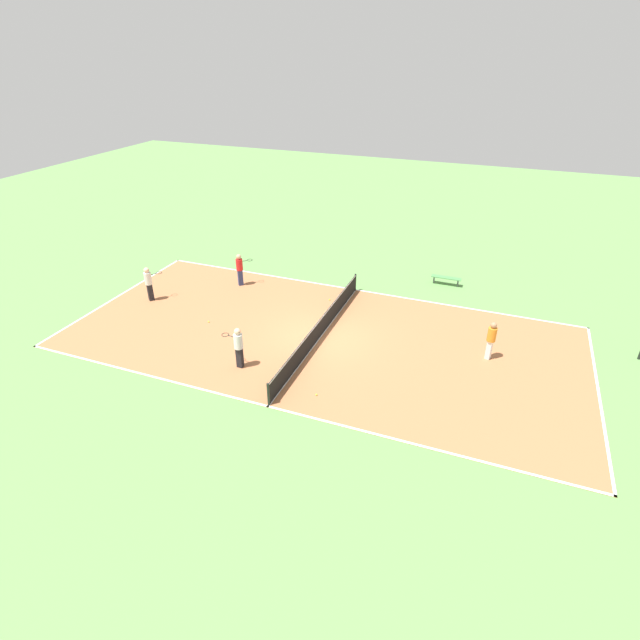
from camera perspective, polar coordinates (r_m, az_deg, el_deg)
The scene contains 11 objects.
ground_plane at distance 22.65m, azimuth 0.00°, elevation -1.99°, with size 80.00×80.00×0.00m, color #60934C.
court_surface at distance 22.64m, azimuth 0.00°, elevation -1.97°, with size 10.69×22.94×0.02m.
tennis_net at distance 22.38m, azimuth 0.00°, elevation -0.87°, with size 10.49×0.10×0.96m.
bench at distance 28.30m, azimuth 14.22°, elevation 4.65°, with size 0.36×1.60×0.45m.
player_far_white at distance 26.88m, azimuth -18.99°, elevation 4.19°, with size 0.96×0.79×1.81m.
player_near_white at distance 20.34m, azimuth -9.31°, elevation -2.82°, with size 0.39×0.95×1.81m.
player_coach_red at distance 27.45m, azimuth -9.16°, elevation 5.95°, with size 0.90×0.89×1.79m.
player_center_orange at distance 21.82m, azimuth 18.98°, elevation -1.96°, with size 0.44×0.44×1.73m.
tennis_ball_far_baseline at distance 24.36m, azimuth -12.60°, elevation -0.19°, with size 0.07×0.07×0.07m, color #CCE033.
tennis_ball_right_alley at distance 25.84m, azimuth 1.10°, elevation 2.35°, with size 0.07×0.07×0.07m, color #CCE033.
tennis_ball_near_net at distance 19.07m, azimuth -0.41°, elevation -8.53°, with size 0.07×0.07×0.07m, color #CCE033.
Camera 1 is at (18.05, 7.02, 11.73)m, focal length 28.00 mm.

